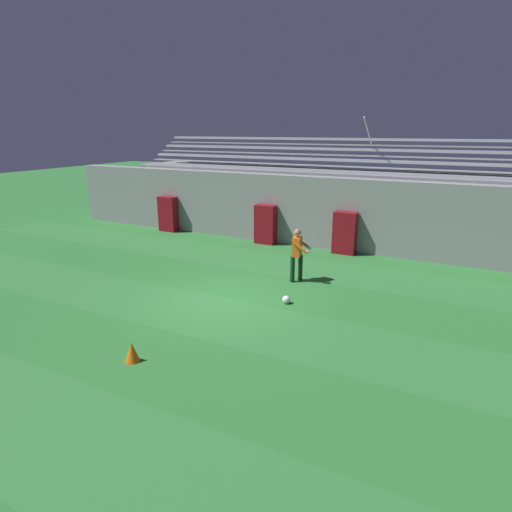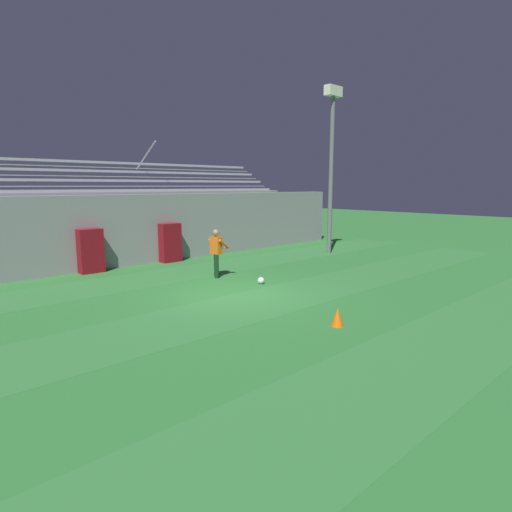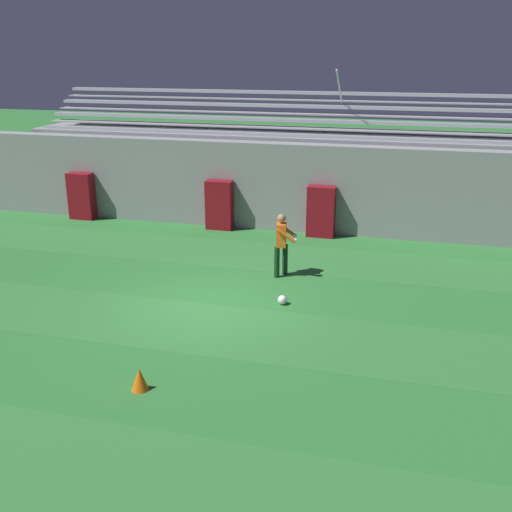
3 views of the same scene
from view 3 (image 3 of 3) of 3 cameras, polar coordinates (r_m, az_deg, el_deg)
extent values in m
plane|color=#2D7533|center=(13.97, -4.41, -4.61)|extent=(80.00, 80.00, 0.00)
cube|color=#337A38|center=(9.29, -17.06, -19.03)|extent=(28.00, 2.41, 0.01)
cube|color=#337A38|center=(12.95, -6.11, -6.65)|extent=(28.00, 2.41, 0.01)
cube|color=#337A38|center=(17.19, -0.55, 0.10)|extent=(28.00, 2.41, 0.01)
cube|color=gray|center=(19.50, 1.65, 6.67)|extent=(24.00, 0.60, 2.80)
cube|color=maroon|center=(19.56, -3.50, 4.87)|extent=(0.86, 0.44, 1.60)
cube|color=maroon|center=(18.83, 6.21, 4.23)|extent=(0.86, 0.44, 1.60)
cube|color=maroon|center=(21.60, -16.28, 5.51)|extent=(0.86, 0.44, 1.60)
cube|color=gray|center=(21.41, 2.86, 7.91)|extent=(18.00, 3.20, 2.90)
cube|color=#A8AAB2|center=(19.95, 2.19, 11.47)|extent=(17.10, 0.36, 0.10)
cube|color=gray|center=(19.79, 2.05, 10.73)|extent=(17.10, 0.60, 0.04)
cube|color=#A8AAB2|center=(20.58, 2.63, 12.82)|extent=(17.10, 0.36, 0.10)
cube|color=gray|center=(20.42, 2.50, 12.12)|extent=(17.10, 0.60, 0.04)
cube|color=#A8AAB2|center=(21.23, 3.05, 14.09)|extent=(17.10, 0.36, 0.10)
cube|color=gray|center=(21.05, 2.93, 13.42)|extent=(17.10, 0.60, 0.04)
cube|color=#A8AAB2|center=(21.88, 3.46, 15.28)|extent=(17.10, 0.36, 0.10)
cube|color=gray|center=(21.70, 3.34, 14.64)|extent=(17.10, 0.60, 0.04)
cylinder|color=#A8AAB2|center=(20.30, 7.96, 15.55)|extent=(0.06, 1.93, 1.25)
cylinder|color=#143319|center=(15.61, 2.78, -0.35)|extent=(0.16, 0.16, 0.82)
cylinder|color=#143319|center=(15.42, 2.00, -0.59)|extent=(0.16, 0.16, 0.82)
cube|color=orange|center=(15.29, 2.43, 2.04)|extent=(0.30, 0.41, 0.60)
sphere|color=#A37556|center=(15.17, 2.45, 3.63)|extent=(0.22, 0.22, 0.22)
cylinder|color=orange|center=(15.50, 3.00, 2.46)|extent=(0.49, 0.16, 0.37)
cylinder|color=orange|center=(15.04, 2.92, 1.94)|extent=(0.49, 0.16, 0.37)
cube|color=silver|center=(15.49, 3.73, 1.93)|extent=(0.13, 0.13, 0.08)
cube|color=silver|center=(15.11, 3.67, 1.49)|extent=(0.13, 0.13, 0.08)
sphere|color=white|center=(13.90, 2.53, -4.19)|extent=(0.22, 0.22, 0.22)
cone|color=orange|center=(10.75, -11.02, -11.43)|extent=(0.30, 0.30, 0.42)
camera|label=1|loc=(3.11, 43.53, -6.08)|focal=30.00mm
camera|label=2|loc=(12.46, -60.66, -2.26)|focal=30.00mm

